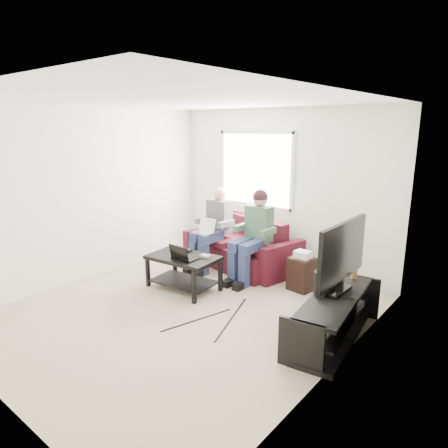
# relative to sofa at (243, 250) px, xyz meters

# --- Properties ---
(floor) EXTENTS (4.50, 4.50, 0.00)m
(floor) POSITION_rel_sofa_xyz_m (0.38, -1.76, -0.31)
(floor) COLOR tan
(floor) RESTS_ON ground
(ceiling) EXTENTS (4.50, 4.50, 0.00)m
(ceiling) POSITION_rel_sofa_xyz_m (0.38, -1.76, 2.29)
(ceiling) COLOR white
(ceiling) RESTS_ON wall_back
(wall_back) EXTENTS (4.50, 0.00, 4.50)m
(wall_back) POSITION_rel_sofa_xyz_m (0.38, 0.49, 0.99)
(wall_back) COLOR white
(wall_back) RESTS_ON floor
(wall_left) EXTENTS (0.00, 4.50, 4.50)m
(wall_left) POSITION_rel_sofa_xyz_m (-1.62, -1.76, 0.99)
(wall_left) COLOR white
(wall_left) RESTS_ON floor
(wall_right) EXTENTS (0.00, 4.50, 4.50)m
(wall_right) POSITION_rel_sofa_xyz_m (2.38, -1.76, 0.99)
(wall_right) COLOR white
(wall_right) RESTS_ON floor
(window) EXTENTS (1.48, 0.04, 1.28)m
(window) POSITION_rel_sofa_xyz_m (-0.12, 0.48, 1.29)
(window) COLOR white
(window) RESTS_ON wall_back
(sofa) EXTENTS (1.91, 1.11, 0.82)m
(sofa) POSITION_rel_sofa_xyz_m (0.00, 0.00, 0.00)
(sofa) COLOR #4C1324
(sofa) RESTS_ON floor
(person_left) EXTENTS (0.40, 0.70, 1.34)m
(person_left) POSITION_rel_sofa_xyz_m (-0.40, -0.30, 0.42)
(person_left) COLOR navy
(person_left) RESTS_ON sofa
(person_right) EXTENTS (0.40, 0.71, 1.38)m
(person_right) POSITION_rel_sofa_xyz_m (0.40, -0.28, 0.48)
(person_right) COLOR navy
(person_right) RESTS_ON sofa
(laptop_silver) EXTENTS (0.33, 0.23, 0.24)m
(laptop_silver) POSITION_rel_sofa_xyz_m (-0.40, -0.53, 0.40)
(laptop_silver) COLOR silver
(laptop_silver) RESTS_ON person_left
(coffee_table) EXTENTS (1.06, 0.72, 0.50)m
(coffee_table) POSITION_rel_sofa_xyz_m (-0.15, -1.25, 0.06)
(coffee_table) COLOR black
(coffee_table) RESTS_ON floor
(laptop_black) EXTENTS (0.38, 0.30, 0.24)m
(laptop_black) POSITION_rel_sofa_xyz_m (-0.03, -1.33, 0.31)
(laptop_black) COLOR black
(laptop_black) RESTS_ON coffee_table
(controller_a) EXTENTS (0.14, 0.09, 0.04)m
(controller_a) POSITION_rel_sofa_xyz_m (-0.43, -1.13, 0.21)
(controller_a) COLOR silver
(controller_a) RESTS_ON coffee_table
(controller_b) EXTENTS (0.15, 0.12, 0.04)m
(controller_b) POSITION_rel_sofa_xyz_m (-0.25, -1.07, 0.21)
(controller_b) COLOR black
(controller_b) RESTS_ON coffee_table
(controller_c) EXTENTS (0.15, 0.10, 0.04)m
(controller_c) POSITION_rel_sofa_xyz_m (0.15, -1.10, 0.21)
(controller_c) COLOR gray
(controller_c) RESTS_ON coffee_table
(tv_stand) EXTENTS (0.67, 1.61, 0.51)m
(tv_stand) POSITION_rel_sofa_xyz_m (2.15, -1.21, -0.08)
(tv_stand) COLOR black
(tv_stand) RESTS_ON floor
(tv) EXTENTS (0.12, 1.10, 0.81)m
(tv) POSITION_rel_sofa_xyz_m (2.15, -1.11, 0.67)
(tv) COLOR black
(tv) RESTS_ON tv_stand
(soundbar) EXTENTS (0.12, 0.50, 0.10)m
(soundbar) POSITION_rel_sofa_xyz_m (2.03, -1.11, 0.26)
(soundbar) COLOR black
(soundbar) RESTS_ON tv_stand
(drink_cup) EXTENTS (0.08, 0.08, 0.12)m
(drink_cup) POSITION_rel_sofa_xyz_m (2.10, -0.58, 0.27)
(drink_cup) COLOR #9D7143
(drink_cup) RESTS_ON tv_stand
(console_white) EXTENTS (0.30, 0.22, 0.06)m
(console_white) POSITION_rel_sofa_xyz_m (2.15, -1.61, -0.00)
(console_white) COLOR silver
(console_white) RESTS_ON tv_stand
(console_grey) EXTENTS (0.34, 0.26, 0.08)m
(console_grey) POSITION_rel_sofa_xyz_m (2.15, -0.91, 0.01)
(console_grey) COLOR gray
(console_grey) RESTS_ON tv_stand
(console_black) EXTENTS (0.38, 0.30, 0.07)m
(console_black) POSITION_rel_sofa_xyz_m (2.15, -1.26, 0.00)
(console_black) COLOR black
(console_black) RESTS_ON tv_stand
(subwoofer) EXTENTS (0.24, 0.24, 0.55)m
(subwoofer) POSITION_rel_sofa_xyz_m (1.77, -0.70, -0.03)
(subwoofer) COLOR black
(subwoofer) RESTS_ON floor
(keyboard_floor) EXTENTS (0.22, 0.47, 0.02)m
(keyboard_floor) POSITION_rel_sofa_xyz_m (1.93, -1.28, -0.29)
(keyboard_floor) COLOR black
(keyboard_floor) RESTS_ON floor
(end_table) EXTENTS (0.32, 0.32, 0.58)m
(end_table) POSITION_rel_sofa_xyz_m (1.20, -0.20, -0.04)
(end_table) COLOR black
(end_table) RESTS_ON floor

